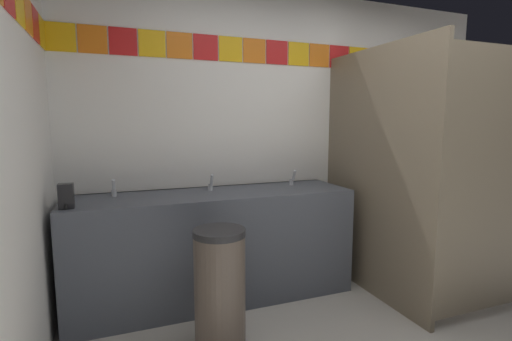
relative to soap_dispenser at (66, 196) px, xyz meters
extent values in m
cube|color=white|center=(1.88, 0.52, 0.34)|extent=(4.02, 0.08, 2.54)
cube|color=yellow|center=(-0.02, 0.47, 1.07)|extent=(0.20, 0.01, 0.20)
cube|color=orange|center=(0.19, 0.47, 1.07)|extent=(0.20, 0.01, 0.20)
cube|color=red|center=(0.40, 0.47, 1.07)|extent=(0.20, 0.01, 0.20)
cube|color=yellow|center=(0.61, 0.47, 1.07)|extent=(0.20, 0.01, 0.20)
cube|color=orange|center=(0.82, 0.47, 1.07)|extent=(0.20, 0.01, 0.20)
cube|color=red|center=(1.03, 0.47, 1.07)|extent=(0.20, 0.01, 0.20)
cube|color=yellow|center=(1.25, 0.47, 1.07)|extent=(0.20, 0.01, 0.20)
cube|color=orange|center=(1.46, 0.47, 1.07)|extent=(0.20, 0.01, 0.20)
cube|color=red|center=(1.67, 0.47, 1.07)|extent=(0.20, 0.01, 0.20)
cube|color=yellow|center=(1.88, 0.47, 1.07)|extent=(0.20, 0.01, 0.20)
cube|color=orange|center=(2.09, 0.47, 1.07)|extent=(0.20, 0.01, 0.20)
cube|color=red|center=(2.30, 0.47, 1.07)|extent=(0.20, 0.01, 0.20)
cube|color=yellow|center=(2.52, 0.47, 1.07)|extent=(0.20, 0.01, 0.20)
cube|color=orange|center=(2.73, 0.47, 1.07)|extent=(0.20, 0.01, 0.20)
cube|color=red|center=(2.94, 0.47, 1.07)|extent=(0.20, 0.01, 0.20)
cube|color=yellow|center=(3.15, 0.47, 1.07)|extent=(0.20, 0.01, 0.20)
cube|color=orange|center=(3.36, 0.47, 1.07)|extent=(0.20, 0.01, 0.20)
cube|color=red|center=(3.58, 0.47, 1.07)|extent=(0.20, 0.01, 0.20)
cube|color=yellow|center=(3.79, 0.47, 1.07)|extent=(0.20, 0.01, 0.20)
cube|color=yellow|center=(-0.12, -0.28, 1.07)|extent=(0.01, 0.20, 0.20)
cube|color=orange|center=(-0.12, -0.06, 1.07)|extent=(0.01, 0.20, 0.20)
cube|color=red|center=(-0.12, 0.15, 1.07)|extent=(0.01, 0.20, 0.20)
cube|color=yellow|center=(-0.12, 0.37, 1.07)|extent=(0.01, 0.20, 0.20)
cube|color=#4C515B|center=(1.01, 0.18, -0.51)|extent=(2.18, 0.60, 0.85)
cube|color=#4C515B|center=(1.01, 0.47, -0.12)|extent=(2.18, 0.03, 0.08)
cylinder|color=white|center=(0.28, 0.15, -0.13)|extent=(0.34, 0.34, 0.10)
cylinder|color=white|center=(1.01, 0.15, -0.13)|extent=(0.34, 0.34, 0.10)
cylinder|color=white|center=(1.73, 0.15, -0.13)|extent=(0.34, 0.34, 0.10)
cylinder|color=silver|center=(0.28, 0.29, -0.05)|extent=(0.04, 0.04, 0.05)
cylinder|color=silver|center=(0.28, 0.24, 0.02)|extent=(0.02, 0.06, 0.09)
cylinder|color=silver|center=(1.01, 0.29, -0.05)|extent=(0.04, 0.04, 0.05)
cylinder|color=silver|center=(1.01, 0.24, 0.02)|extent=(0.02, 0.06, 0.09)
cylinder|color=silver|center=(1.73, 0.29, -0.05)|extent=(0.04, 0.04, 0.05)
cylinder|color=silver|center=(1.73, 0.24, 0.02)|extent=(0.02, 0.06, 0.09)
cube|color=black|center=(0.00, 0.00, 0.00)|extent=(0.09, 0.07, 0.16)
cylinder|color=black|center=(0.00, -0.04, -0.06)|extent=(0.02, 0.02, 0.03)
cube|color=#726651|center=(2.24, -0.18, 0.06)|extent=(0.04, 1.32, 1.98)
cube|color=#726651|center=(2.69, -0.82, 0.06)|extent=(0.90, 0.04, 1.82)
cylinder|color=silver|center=(2.26, -0.82, 0.16)|extent=(0.02, 0.02, 0.10)
cylinder|color=white|center=(2.80, -0.04, -0.73)|extent=(0.38, 0.38, 0.40)
torus|color=white|center=(2.80, -0.04, -0.52)|extent=(0.39, 0.39, 0.05)
cube|color=white|center=(2.80, 0.17, -0.36)|extent=(0.34, 0.17, 0.34)
cylinder|color=brown|center=(0.87, -0.49, -0.57)|extent=(0.31, 0.31, 0.72)
cylinder|color=#262628|center=(0.87, -0.49, -0.19)|extent=(0.32, 0.32, 0.04)
camera|label=1|loc=(0.30, -2.60, 0.47)|focal=26.14mm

